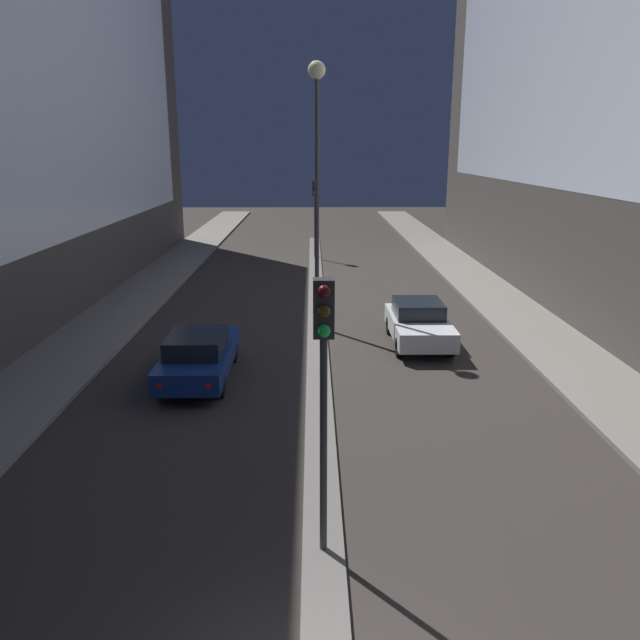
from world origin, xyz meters
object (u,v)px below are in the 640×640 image
Objects in this scene: street_lamp at (317,139)px; car_right_lane at (419,323)px; traffic_light_mid at (315,201)px; traffic_light_near at (324,358)px; car_left_lane at (199,355)px.

street_lamp is 2.23× the size of car_right_lane.
street_lamp is at bearing -90.00° from traffic_light_mid.
traffic_light_near is at bearing -90.00° from street_lamp.
street_lamp is (0.00, -15.06, 3.37)m from traffic_light_mid.
traffic_light_mid reaches higher than car_left_lane.
car_left_lane is 1.11× the size of car_right_lane.
street_lamp is at bearing 148.90° from car_right_lane.
street_lamp is 8.90m from car_left_lane.
traffic_light_mid reaches higher than car_right_lane.
street_lamp reaches higher than car_right_lane.
car_right_lane is at bearing 73.24° from traffic_light_near.
car_left_lane is (-3.49, -20.51, -2.74)m from traffic_light_mid.
car_left_lane is at bearing -122.68° from street_lamp.
traffic_light_near is at bearing -67.08° from car_left_lane.
street_lamp reaches higher than traffic_light_mid.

